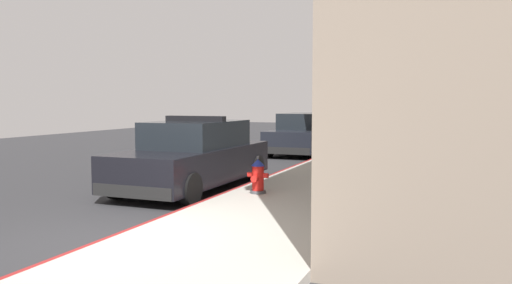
{
  "coord_description": "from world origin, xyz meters",
  "views": [
    {
      "loc": [
        4.42,
        -5.82,
        2.01
      ],
      "look_at": [
        -0.33,
        5.94,
        1.0
      ],
      "focal_mm": 35.71,
      "sensor_mm": 36.0,
      "label": 1
    }
  ],
  "objects_px": {
    "police_cruiser": "(194,156)",
    "street_tree": "(361,51)",
    "fire_hydrant": "(258,176)",
    "parked_car_silver_ahead": "(305,134)"
  },
  "relations": [
    {
      "from": "police_cruiser",
      "to": "street_tree",
      "type": "xyz_separation_m",
      "value": [
        2.59,
        6.59,
        2.91
      ]
    },
    {
      "from": "fire_hydrant",
      "to": "street_tree",
      "type": "xyz_separation_m",
      "value": [
        0.7,
        7.37,
        3.15
      ]
    },
    {
      "from": "police_cruiser",
      "to": "street_tree",
      "type": "height_order",
      "value": "street_tree"
    },
    {
      "from": "police_cruiser",
      "to": "street_tree",
      "type": "bearing_deg",
      "value": 68.51
    },
    {
      "from": "fire_hydrant",
      "to": "police_cruiser",
      "type": "bearing_deg",
      "value": 157.5
    },
    {
      "from": "parked_car_silver_ahead",
      "to": "street_tree",
      "type": "bearing_deg",
      "value": -39.44
    },
    {
      "from": "police_cruiser",
      "to": "parked_car_silver_ahead",
      "type": "bearing_deg",
      "value": 89.18
    },
    {
      "from": "police_cruiser",
      "to": "parked_car_silver_ahead",
      "type": "xyz_separation_m",
      "value": [
        0.12,
        8.62,
        -0.0
      ]
    },
    {
      "from": "police_cruiser",
      "to": "street_tree",
      "type": "relative_size",
      "value": 0.97
    },
    {
      "from": "fire_hydrant",
      "to": "street_tree",
      "type": "bearing_deg",
      "value": 84.57
    }
  ]
}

